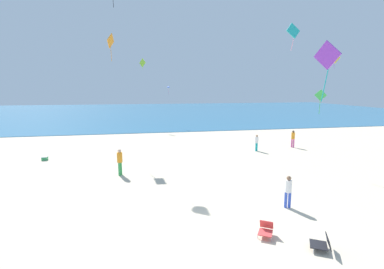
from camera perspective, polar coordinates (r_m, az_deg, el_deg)
ground_plane at (r=20.56m, az=-2.54°, el=-5.52°), size 120.00×120.00×0.00m
ocean_water at (r=63.41m, az=-8.27°, el=4.62°), size 120.00×60.00×0.05m
beach_chair_mid_beach at (r=11.03m, az=14.82°, el=-18.17°), size 0.76×0.82×0.54m
beach_chair_far_left at (r=10.81m, az=25.07°, el=-19.45°), size 0.85×0.84×0.55m
cooler_box at (r=23.63m, az=-27.81°, el=-4.30°), size 0.40×0.43×0.28m
person_0 at (r=26.77m, az=19.89°, el=-0.59°), size 0.43×0.43×1.55m
person_1 at (r=13.40m, az=19.02°, el=-10.55°), size 0.37×0.37×1.48m
person_2 at (r=17.76m, az=-14.51°, el=-5.09°), size 0.43×0.43×1.64m
person_3 at (r=24.34m, az=13.04°, el=-1.44°), size 0.39×0.39×1.40m
kite_blue at (r=38.98m, az=-4.86°, el=9.64°), size 0.50×0.47×1.17m
kite_orange at (r=24.12m, az=-16.26°, el=17.78°), size 0.45×1.12×2.15m
kite_yellow at (r=27.78m, az=27.08°, el=13.77°), size 1.04×0.23×1.45m
kite_lime at (r=39.06m, az=-10.07°, el=14.18°), size 0.83×0.92×1.43m
kite_purple at (r=10.04m, az=25.83°, el=14.04°), size 0.40×0.84×1.89m
kite_teal at (r=18.01m, az=19.92°, el=19.19°), size 0.94×0.31×1.56m
kite_green at (r=19.77m, az=24.71°, el=7.14°), size 0.60×0.50×1.56m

